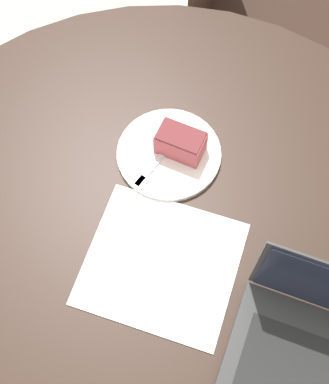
% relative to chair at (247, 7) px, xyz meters
% --- Properties ---
extents(ground_plane, '(12.00, 12.00, 0.00)m').
position_rel_chair_xyz_m(ground_plane, '(0.50, -0.78, -0.50)').
color(ground_plane, '#B7AD9E').
extents(dining_table, '(1.27, 1.27, 0.76)m').
position_rel_chair_xyz_m(dining_table, '(0.50, -0.78, 0.16)').
color(dining_table, black).
rests_on(dining_table, ground_plane).
extents(chair, '(0.57, 0.57, 0.99)m').
position_rel_chair_xyz_m(chair, '(0.00, 0.00, 0.00)').
color(chair, black).
rests_on(chair, ground_plane).
extents(paper_document, '(0.38, 0.37, 0.00)m').
position_rel_chair_xyz_m(paper_document, '(0.52, -0.80, 0.26)').
color(paper_document, white).
rests_on(paper_document, dining_table).
extents(plate, '(0.22, 0.22, 0.01)m').
position_rel_chair_xyz_m(plate, '(0.35, -0.63, 0.27)').
color(plate, silver).
rests_on(plate, dining_table).
extents(cake_slice, '(0.11, 0.09, 0.06)m').
position_rel_chair_xyz_m(cake_slice, '(0.36, -0.61, 0.30)').
color(cake_slice, '#B74C51').
rests_on(cake_slice, plate).
extents(fork, '(0.06, 0.17, 0.00)m').
position_rel_chair_xyz_m(fork, '(0.35, -0.67, 0.28)').
color(fork, silver).
rests_on(fork, plate).
extents(laptop, '(0.39, 0.37, 0.22)m').
position_rel_chair_xyz_m(laptop, '(0.84, -0.71, 0.30)').
color(laptop, '#2D2D2D').
rests_on(laptop, dining_table).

